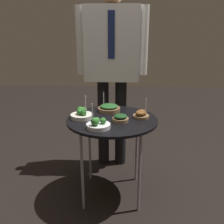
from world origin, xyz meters
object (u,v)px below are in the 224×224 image
waiter_figure (112,53)px  bowl_spinach_front_right (109,108)px  bowl_roast_far_rim (141,114)px  bowl_broccoli_front_left (98,125)px  bowl_spinach_front_center (121,118)px  bowl_broccoli_center (82,114)px  serving_cart (112,124)px

waiter_figure → bowl_spinach_front_right: bearing=-91.6°
waiter_figure → bowl_roast_far_rim: bearing=-63.2°
bowl_broccoli_front_left → bowl_spinach_front_center: (0.14, 0.13, -0.00)m
bowl_spinach_front_center → bowl_roast_far_rim: bearing=29.7°
bowl_spinach_front_center → waiter_figure: 0.68m
bowl_broccoli_center → bowl_spinach_front_right: size_ratio=0.99×
bowl_roast_far_rim → bowl_broccoli_front_left: bearing=-143.5°
bowl_spinach_front_center → bowl_roast_far_rim: (0.15, 0.09, 0.00)m
bowl_roast_far_rim → bowl_spinach_front_right: 0.28m
serving_cart → bowl_roast_far_rim: size_ratio=4.36×
serving_cart → bowl_broccoli_front_left: (-0.08, -0.19, 0.07)m
bowl_roast_far_rim → waiter_figure: (-0.23, 0.46, 0.40)m
serving_cart → bowl_broccoli_front_left: bowl_broccoli_front_left is taller
bowl_spinach_front_center → bowl_spinach_front_right: (-0.09, 0.23, 0.00)m
bowl_spinach_front_right → bowl_broccoli_front_left: bearing=-97.8°
bowl_broccoli_center → waiter_figure: (0.20, 0.49, 0.39)m
serving_cart → bowl_spinach_front_center: (0.06, -0.06, 0.07)m
bowl_spinach_front_center → bowl_broccoli_center: bearing=168.1°
bowl_spinach_front_center → waiter_figure: (-0.09, 0.55, 0.40)m
bowl_roast_far_rim → bowl_spinach_front_right: size_ratio=0.86×
serving_cart → bowl_spinach_front_right: bowl_spinach_front_right is taller
bowl_broccoli_front_left → bowl_roast_far_rim: bowl_broccoli_front_left is taller
serving_cart → waiter_figure: bearing=92.7°
bowl_broccoli_center → waiter_figure: 0.66m
bowl_broccoli_front_left → bowl_roast_far_rim: size_ratio=1.14×
bowl_spinach_front_right → waiter_figure: (0.01, 0.32, 0.40)m
bowl_roast_far_rim → bowl_spinach_front_right: bearing=148.6°
bowl_spinach_front_right → bowl_roast_far_rim: bearing=-31.4°
bowl_broccoli_center → waiter_figure: bearing=68.2°
serving_cart → bowl_broccoli_front_left: size_ratio=3.83×
bowl_spinach_front_center → waiter_figure: size_ratio=0.07×
serving_cart → bowl_roast_far_rim: (0.21, 0.03, 0.07)m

